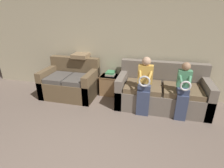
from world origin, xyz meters
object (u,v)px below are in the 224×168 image
at_px(couch_main, 162,92).
at_px(couch_side, 71,83).
at_px(child_left_seated, 145,84).
at_px(throw_pillow, 81,56).
at_px(book_stack, 111,74).
at_px(side_shelf, 110,85).
at_px(child_right_seated, 183,89).

relative_size(couch_main, couch_side, 1.49).
height_order(child_left_seated, throw_pillow, child_left_seated).
distance_m(couch_main, child_left_seated, 0.66).
bearing_deg(book_stack, couch_side, -163.60).
relative_size(side_shelf, book_stack, 1.72).
bearing_deg(couch_side, child_left_seated, -12.18).
height_order(couch_main, book_stack, couch_main).
xyz_separation_m(child_left_seated, book_stack, (-0.93, 0.72, -0.10)).
xyz_separation_m(child_left_seated, child_right_seated, (0.77, -0.00, -0.03)).
bearing_deg(couch_side, book_stack, 16.40).
relative_size(couch_main, side_shelf, 3.87).
relative_size(book_stack, throw_pillow, 0.75).
bearing_deg(child_right_seated, couch_main, 133.00).
xyz_separation_m(couch_side, child_left_seated, (1.94, -0.42, 0.34)).
bearing_deg(child_right_seated, book_stack, 157.05).
relative_size(couch_main, child_left_seated, 1.64).
bearing_deg(couch_side, child_right_seated, -8.85).
xyz_separation_m(couch_side, side_shelf, (1.01, 0.30, -0.07)).
distance_m(child_right_seated, side_shelf, 1.90).
bearing_deg(child_right_seated, side_shelf, 157.11).
bearing_deg(couch_main, side_shelf, 166.94).
bearing_deg(child_left_seated, book_stack, 142.31).
relative_size(child_left_seated, throw_pillow, 3.04).
height_order(couch_main, child_left_seated, child_left_seated).
bearing_deg(book_stack, child_right_seated, -22.95).
bearing_deg(child_right_seated, couch_side, 171.15).
relative_size(couch_main, book_stack, 6.66).
distance_m(couch_side, side_shelf, 1.05).
bearing_deg(child_left_seated, child_right_seated, -0.29).
relative_size(child_right_seated, throw_pillow, 2.89).
height_order(couch_side, child_right_seated, child_right_seated).
xyz_separation_m(couch_main, child_right_seated, (0.39, -0.42, 0.31)).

